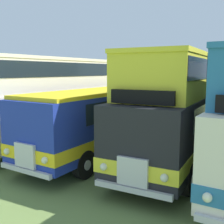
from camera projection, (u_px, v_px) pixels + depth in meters
bus_first_in_row at (57, 97)px, 14.93m from camera, size 2.76×10.78×4.49m
bus_second_in_row at (111, 115)px, 13.40m from camera, size 2.87×10.54×2.99m
bus_third_in_row at (182, 103)px, 12.02m from camera, size 2.97×10.45×4.49m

